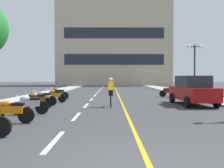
{
  "coord_description": "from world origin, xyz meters",
  "views": [
    {
      "loc": [
        -0.49,
        -4.2,
        1.69
      ],
      "look_at": [
        -0.36,
        20.21,
        1.04
      ],
      "focal_mm": 37.47,
      "sensor_mm": 36.0,
      "label": 1
    }
  ],
  "objects_px": {
    "street_lamp_mid": "(195,58)",
    "parked_car_near": "(193,90)",
    "motorcycle_2": "(29,104)",
    "motorcycle_5": "(55,95)",
    "motorcycle_1": "(11,111)",
    "motorcycle_4": "(43,98)",
    "motorcycle_7": "(169,92)",
    "motorcycle_3": "(36,100)",
    "cyclist_rider": "(111,92)",
    "motorcycle_6": "(58,93)"
  },
  "relations": [
    {
      "from": "motorcycle_5",
      "to": "motorcycle_6",
      "type": "relative_size",
      "value": 0.98
    },
    {
      "from": "motorcycle_2",
      "to": "cyclist_rider",
      "type": "relative_size",
      "value": 0.95
    },
    {
      "from": "street_lamp_mid",
      "to": "motorcycle_7",
      "type": "height_order",
      "value": "street_lamp_mid"
    },
    {
      "from": "motorcycle_4",
      "to": "motorcycle_6",
      "type": "height_order",
      "value": "same"
    },
    {
      "from": "motorcycle_3",
      "to": "motorcycle_7",
      "type": "xyz_separation_m",
      "value": [
        9.22,
        7.89,
        0.0
      ]
    },
    {
      "from": "motorcycle_2",
      "to": "motorcycle_7",
      "type": "distance_m",
      "value": 13.3
    },
    {
      "from": "parked_car_near",
      "to": "motorcycle_6",
      "type": "bearing_deg",
      "value": 158.62
    },
    {
      "from": "motorcycle_1",
      "to": "motorcycle_6",
      "type": "distance_m",
      "value": 9.55
    },
    {
      "from": "motorcycle_7",
      "to": "motorcycle_4",
      "type": "bearing_deg",
      "value": -145.16
    },
    {
      "from": "parked_car_near",
      "to": "motorcycle_6",
      "type": "relative_size",
      "value": 2.52
    },
    {
      "from": "motorcycle_2",
      "to": "motorcycle_4",
      "type": "distance_m",
      "value": 3.46
    },
    {
      "from": "motorcycle_1",
      "to": "motorcycle_3",
      "type": "height_order",
      "value": "same"
    },
    {
      "from": "motorcycle_7",
      "to": "motorcycle_3",
      "type": "bearing_deg",
      "value": -139.46
    },
    {
      "from": "street_lamp_mid",
      "to": "motorcycle_1",
      "type": "bearing_deg",
      "value": -131.89
    },
    {
      "from": "street_lamp_mid",
      "to": "parked_car_near",
      "type": "distance_m",
      "value": 7.63
    },
    {
      "from": "motorcycle_5",
      "to": "street_lamp_mid",
      "type": "bearing_deg",
      "value": 23.78
    },
    {
      "from": "parked_car_near",
      "to": "motorcycle_1",
      "type": "xyz_separation_m",
      "value": [
        -8.81,
        -5.93,
        -0.44
      ]
    },
    {
      "from": "street_lamp_mid",
      "to": "motorcycle_2",
      "type": "distance_m",
      "value": 15.8
    },
    {
      "from": "motorcycle_6",
      "to": "cyclist_rider",
      "type": "xyz_separation_m",
      "value": [
        4.12,
        -4.54,
        0.41
      ]
    },
    {
      "from": "motorcycle_4",
      "to": "street_lamp_mid",
      "type": "bearing_deg",
      "value": 31.07
    },
    {
      "from": "motorcycle_5",
      "to": "motorcycle_7",
      "type": "distance_m",
      "value": 10.07
    },
    {
      "from": "motorcycle_3",
      "to": "motorcycle_7",
      "type": "height_order",
      "value": "same"
    },
    {
      "from": "parked_car_near",
      "to": "motorcycle_5",
      "type": "bearing_deg",
      "value": 169.72
    },
    {
      "from": "street_lamp_mid",
      "to": "parked_car_near",
      "type": "relative_size",
      "value": 1.08
    },
    {
      "from": "motorcycle_1",
      "to": "motorcycle_7",
      "type": "height_order",
      "value": "same"
    },
    {
      "from": "street_lamp_mid",
      "to": "motorcycle_4",
      "type": "distance_m",
      "value": 14.05
    },
    {
      "from": "street_lamp_mid",
      "to": "parked_car_near",
      "type": "bearing_deg",
      "value": -110.63
    },
    {
      "from": "motorcycle_4",
      "to": "cyclist_rider",
      "type": "relative_size",
      "value": 0.96
    },
    {
      "from": "motorcycle_1",
      "to": "motorcycle_5",
      "type": "xyz_separation_m",
      "value": [
        -0.18,
        7.56,
        0.0
      ]
    },
    {
      "from": "street_lamp_mid",
      "to": "motorcycle_6",
      "type": "xyz_separation_m",
      "value": [
        -11.75,
        -3.1,
        -3.06
      ]
    },
    {
      "from": "motorcycle_3",
      "to": "motorcycle_6",
      "type": "distance_m",
      "value": 5.42
    },
    {
      "from": "motorcycle_1",
      "to": "cyclist_rider",
      "type": "distance_m",
      "value": 6.23
    },
    {
      "from": "motorcycle_1",
      "to": "motorcycle_2",
      "type": "xyz_separation_m",
      "value": [
        -0.05,
        2.12,
        0.0
      ]
    },
    {
      "from": "cyclist_rider",
      "to": "motorcycle_1",
      "type": "bearing_deg",
      "value": -126.5
    },
    {
      "from": "motorcycle_7",
      "to": "motorcycle_2",
      "type": "bearing_deg",
      "value": -132.01
    },
    {
      "from": "street_lamp_mid",
      "to": "motorcycle_1",
      "type": "relative_size",
      "value": 2.7
    },
    {
      "from": "parked_car_near",
      "to": "motorcycle_4",
      "type": "xyz_separation_m",
      "value": [
        -9.23,
        -0.37,
        -0.44
      ]
    },
    {
      "from": "motorcycle_6",
      "to": "cyclist_rider",
      "type": "bearing_deg",
      "value": -47.82
    },
    {
      "from": "street_lamp_mid",
      "to": "motorcycle_3",
      "type": "height_order",
      "value": "street_lamp_mid"
    },
    {
      "from": "street_lamp_mid",
      "to": "motorcycle_6",
      "type": "bearing_deg",
      "value": -165.25
    },
    {
      "from": "motorcycle_2",
      "to": "motorcycle_4",
      "type": "height_order",
      "value": "same"
    },
    {
      "from": "motorcycle_1",
      "to": "motorcycle_7",
      "type": "relative_size",
      "value": 1.0
    },
    {
      "from": "motorcycle_2",
      "to": "cyclist_rider",
      "type": "xyz_separation_m",
      "value": [
        3.75,
        2.88,
        0.41
      ]
    },
    {
      "from": "motorcycle_6",
      "to": "motorcycle_7",
      "type": "relative_size",
      "value": 1.0
    },
    {
      "from": "motorcycle_1",
      "to": "motorcycle_4",
      "type": "bearing_deg",
      "value": 94.25
    },
    {
      "from": "cyclist_rider",
      "to": "motorcycle_2",
      "type": "bearing_deg",
      "value": -142.51
    },
    {
      "from": "motorcycle_2",
      "to": "cyclist_rider",
      "type": "bearing_deg",
      "value": 37.49
    },
    {
      "from": "motorcycle_1",
      "to": "street_lamp_mid",
      "type": "bearing_deg",
      "value": 48.11
    },
    {
      "from": "parked_car_near",
      "to": "motorcycle_6",
      "type": "xyz_separation_m",
      "value": [
        -9.23,
        3.61,
        -0.44
      ]
    },
    {
      "from": "motorcycle_2",
      "to": "motorcycle_5",
      "type": "xyz_separation_m",
      "value": [
        -0.13,
        5.44,
        0.0
      ]
    }
  ]
}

